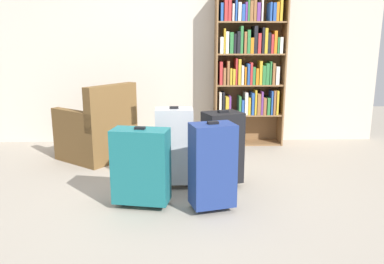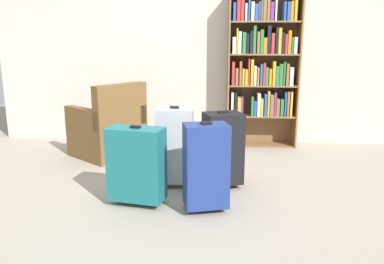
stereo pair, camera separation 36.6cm
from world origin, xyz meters
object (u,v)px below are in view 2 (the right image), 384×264
suitcase_navy_blue (206,166)px  suitcase_black (223,148)px  mug (149,150)px  suitcase_silver (175,145)px  bookshelf (263,63)px  suitcase_teal (137,164)px  armchair (109,130)px

suitcase_navy_blue → suitcase_black: suitcase_navy_blue is taller
mug → suitcase_navy_blue: (0.76, -1.64, 0.35)m
mug → suitcase_silver: suitcase_silver is taller
bookshelf → suitcase_navy_blue: 2.35m
bookshelf → suitcase_black: bookshelf is taller
bookshelf → mug: 1.83m
suitcase_teal → suitcase_navy_blue: bearing=-8.7°
suitcase_silver → armchair: bearing=133.7°
bookshelf → suitcase_teal: size_ratio=2.86×
mug → suitcase_teal: size_ratio=0.17×
armchair → suitcase_silver: size_ratio=1.25×
mug → suitcase_black: size_ratio=0.16×
armchair → suitcase_teal: size_ratio=1.41×
suitcase_navy_blue → mug: bearing=115.0°
bookshelf → suitcase_teal: bookshelf is taller
mug → armchair: bearing=-165.6°
suitcase_teal → suitcase_silver: bearing=59.4°
mug → suitcase_teal: 1.59m
armchair → suitcase_black: 1.68m
bookshelf → armchair: 2.13m
suitcase_teal → suitcase_black: suitcase_black is taller
armchair → suitcase_black: size_ratio=1.31×
suitcase_silver → suitcase_black: size_ratio=1.05×
mug → suitcase_teal: suitcase_teal is taller
bookshelf → armchair: bearing=-161.7°
armchair → suitcase_teal: 1.56m
suitcase_silver → suitcase_black: 0.46m
armchair → suitcase_black: (1.37, -0.97, 0.07)m
mug → suitcase_navy_blue: suitcase_navy_blue is taller
suitcase_silver → suitcase_black: bearing=-0.9°
armchair → suitcase_navy_blue: (1.23, -1.52, 0.08)m
bookshelf → mug: bookshelf is taller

